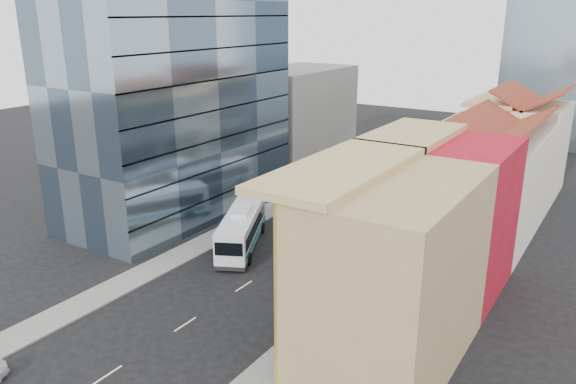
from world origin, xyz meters
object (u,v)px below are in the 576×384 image
Objects in this scene: bus_left_far at (325,197)px; bus_right at (356,219)px; shophouse_tan at (394,275)px; bus_left_near at (242,228)px; office_tower at (174,76)px.

bus_left_far reaches higher than bus_right.
shophouse_tan is 1.34× the size of bus_right.
bus_left_near reaches higher than bus_right.
office_tower reaches higher than shophouse_tan.
bus_left_far is (-17.04, 22.08, -4.24)m from shophouse_tan.
shophouse_tan is 21.62m from bus_right.
office_tower reaches higher than bus_right.
bus_right is at bearing 11.37° from office_tower.
office_tower is at bearing -166.18° from bus_right.
bus_right is (19.81, 3.98, -13.32)m from office_tower.
office_tower is 2.73× the size of bus_left_far.
bus_left_far is 1.05× the size of bus_right.
office_tower is 2.51× the size of bus_left_near.
office_tower is (-31.00, 14.00, 9.00)m from shophouse_tan.
shophouse_tan is 1.17× the size of bus_left_near.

